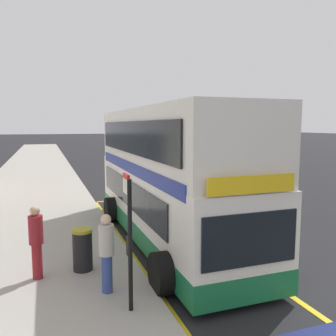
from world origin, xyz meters
TOP-DOWN VIEW (x-y plane):
  - ground_plane at (0.00, 32.00)m, footprint 260.00×260.00m
  - pavement_near at (-7.00, 32.00)m, footprint 6.00×76.00m
  - double_decker_bus at (-2.46, 7.06)m, footprint 3.21×10.17m
  - bus_bay_markings at (-2.51, 7.18)m, footprint 2.98×13.28m
  - bus_stop_sign at (-4.74, 2.82)m, footprint 0.09×0.51m
  - parked_car_white_ahead at (4.90, 44.39)m, footprint 2.09×4.20m
  - pedestrian_waiting_near_sign at (-5.06, 3.68)m, footprint 0.34×0.34m
  - pedestrian_further_back at (-6.54, 4.96)m, footprint 0.34×0.34m
  - litter_bin at (-5.45, 5.10)m, footprint 0.53×0.53m

SIDE VIEW (x-z plane):
  - ground_plane at x=0.00m, z-range 0.00..0.00m
  - bus_bay_markings at x=-2.51m, z-range 0.00..0.01m
  - pavement_near at x=-7.00m, z-range 0.00..0.14m
  - litter_bin at x=-5.45m, z-range 0.14..1.24m
  - parked_car_white_ahead at x=4.90m, z-range -0.01..1.61m
  - pedestrian_waiting_near_sign at x=-5.06m, z-range 0.23..2.02m
  - pedestrian_further_back at x=-6.54m, z-range 0.23..2.04m
  - bus_stop_sign at x=-4.74m, z-range 0.38..3.14m
  - double_decker_bus at x=-2.46m, z-range -0.14..4.26m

